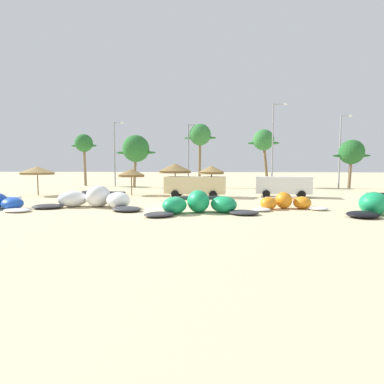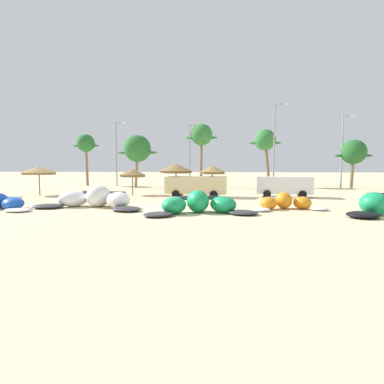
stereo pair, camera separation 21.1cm
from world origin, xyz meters
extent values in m
plane|color=beige|center=(0.00, 0.00, 0.00)|extent=(260.00, 260.00, 0.00)
ellipsoid|color=blue|center=(-9.86, -0.61, 0.38)|extent=(2.10, 2.20, 0.77)
ellipsoid|color=white|center=(-8.91, -1.55, 0.10)|extent=(2.09, 1.80, 0.21)
cylinder|color=white|center=(-11.33, 0.34, 0.64)|extent=(2.78, 0.32, 0.25)
ellipsoid|color=#333338|center=(-7.85, 0.07, 0.15)|extent=(2.29, 1.92, 0.29)
ellipsoid|color=white|center=(-6.62, 1.03, 0.54)|extent=(2.50, 2.52, 1.08)
ellipsoid|color=white|center=(-4.88, 1.22, 0.73)|extent=(1.80, 2.21, 1.46)
ellipsoid|color=white|center=(-3.26, 0.56, 0.54)|extent=(2.28, 2.49, 1.08)
ellipsoid|color=#333338|center=(-2.34, -0.71, 0.15)|extent=(2.50, 2.30, 0.29)
cylinder|color=#333338|center=(-4.78, 1.92, 0.88)|extent=(3.26, 0.75, 0.30)
cube|color=#333338|center=(-4.91, 1.02, 0.73)|extent=(1.27, 0.88, 0.04)
ellipsoid|color=#333338|center=(0.10, -2.63, 0.13)|extent=(2.17, 2.07, 0.27)
ellipsoid|color=#199E5B|center=(0.78, -1.45, 0.50)|extent=(1.87, 2.08, 0.99)
ellipsoid|color=#199E5B|center=(2.12, -0.74, 0.67)|extent=(1.71, 1.99, 1.34)
ellipsoid|color=#199E5B|center=(3.64, -0.74, 0.50)|extent=(2.17, 2.14, 0.99)
ellipsoid|color=#333338|center=(4.79, -1.47, 0.13)|extent=(1.85, 1.51, 0.27)
cylinder|color=#333338|center=(1.98, -0.15, 0.80)|extent=(2.81, 0.93, 0.26)
cube|color=#333338|center=(2.16, -0.90, 0.67)|extent=(1.15, 0.85, 0.04)
ellipsoid|color=white|center=(5.99, 0.04, 0.11)|extent=(1.55, 1.50, 0.22)
ellipsoid|color=orange|center=(6.54, 0.93, 0.41)|extent=(1.41, 1.49, 0.81)
ellipsoid|color=orange|center=(7.59, 1.46, 0.55)|extent=(1.26, 1.37, 1.09)
ellipsoid|color=orange|center=(8.77, 1.42, 0.41)|extent=(1.57, 1.56, 0.81)
ellipsoid|color=white|center=(9.64, 0.83, 0.11)|extent=(1.31, 1.18, 0.22)
cylinder|color=white|center=(7.51, 1.86, 0.65)|extent=(2.18, 0.66, 0.20)
cube|color=white|center=(7.62, 1.34, 0.55)|extent=(0.87, 0.58, 0.04)
ellipsoid|color=black|center=(11.13, -1.93, 0.18)|extent=(2.21, 2.10, 0.35)
ellipsoid|color=#199E5B|center=(12.22, -0.76, 0.65)|extent=(2.29, 2.34, 1.31)
cylinder|color=brown|center=(-13.93, 8.94, 1.09)|extent=(0.10, 0.10, 2.18)
cone|color=#9E7F4C|center=(-13.93, 8.94, 2.47)|extent=(3.19, 3.19, 0.58)
cylinder|color=olive|center=(-13.93, 8.94, 2.08)|extent=(3.03, 3.03, 0.20)
cylinder|color=brown|center=(-5.07, 9.94, 0.98)|extent=(0.10, 0.10, 1.95)
cone|color=olive|center=(-5.07, 9.94, 2.24)|extent=(2.57, 2.57, 0.57)
cylinder|color=brown|center=(-5.07, 9.94, 1.85)|extent=(2.45, 2.45, 0.20)
cylinder|color=brown|center=(-0.83, 9.96, 1.16)|extent=(0.10, 0.10, 2.32)
cone|color=olive|center=(-0.83, 9.96, 2.68)|extent=(3.13, 3.13, 0.71)
cylinder|color=brown|center=(-0.83, 9.96, 2.22)|extent=(2.97, 2.97, 0.20)
cylinder|color=brown|center=(2.63, 9.21, 1.13)|extent=(0.10, 0.10, 2.26)
cone|color=olive|center=(2.63, 9.21, 2.55)|extent=(2.36, 2.36, 0.57)
cylinder|color=olive|center=(2.63, 9.21, 2.16)|extent=(2.24, 2.24, 0.20)
cube|color=white|center=(9.10, 9.39, 1.09)|extent=(5.01, 2.55, 1.50)
cube|color=black|center=(7.79, 9.56, 1.35)|extent=(1.44, 2.05, 0.56)
cylinder|color=black|center=(7.50, 8.61, 0.34)|extent=(0.71, 0.33, 0.68)
cylinder|color=black|center=(7.75, 10.55, 0.34)|extent=(0.71, 0.33, 0.68)
cylinder|color=black|center=(10.45, 8.23, 0.34)|extent=(0.71, 0.33, 0.68)
cylinder|color=black|center=(10.70, 10.17, 0.34)|extent=(0.71, 0.33, 0.68)
cube|color=beige|center=(1.21, 8.66, 1.09)|extent=(5.51, 2.41, 1.50)
cube|color=black|center=(-0.27, 8.75, 1.35)|extent=(1.47, 2.13, 0.56)
cylinder|color=black|center=(-0.52, 7.72, 0.34)|extent=(0.69, 0.28, 0.68)
cylinder|color=black|center=(-0.40, 9.81, 0.34)|extent=(0.69, 0.28, 0.68)
cylinder|color=black|center=(2.82, 7.51, 0.34)|extent=(0.69, 0.28, 0.68)
cylinder|color=black|center=(2.94, 9.60, 0.34)|extent=(0.69, 0.28, 0.68)
cylinder|color=#7F6647|center=(-15.90, 23.88, 3.04)|extent=(0.46, 0.36, 6.08)
sphere|color=#286B2D|center=(-15.95, 23.88, 6.08)|extent=(2.52, 2.52, 2.52)
ellipsoid|color=#286B2D|center=(-16.96, 23.88, 5.70)|extent=(1.76, 0.50, 0.36)
ellipsoid|color=#286B2D|center=(-14.94, 23.88, 5.70)|extent=(1.76, 0.50, 0.36)
cylinder|color=#7F6647|center=(-7.61, 20.43, 2.53)|extent=(0.67, 0.36, 5.07)
sphere|color=#286B2D|center=(-7.46, 20.43, 5.06)|extent=(3.48, 3.48, 3.48)
ellipsoid|color=#286B2D|center=(-8.85, 20.43, 4.54)|extent=(2.44, 0.50, 0.36)
ellipsoid|color=#286B2D|center=(-6.06, 20.43, 4.54)|extent=(2.44, 0.50, 0.36)
cylinder|color=#7F6647|center=(0.71, 22.05, 3.46)|extent=(0.45, 0.36, 6.93)
sphere|color=#337A38|center=(0.75, 22.05, 6.92)|extent=(2.84, 2.84, 2.84)
ellipsoid|color=#337A38|center=(-0.39, 22.05, 6.50)|extent=(1.99, 0.50, 0.36)
ellipsoid|color=#337A38|center=(1.88, 22.05, 6.50)|extent=(1.99, 0.50, 0.36)
cylinder|color=brown|center=(9.47, 23.34, 3.14)|extent=(1.03, 0.36, 6.29)
sphere|color=#337A38|center=(9.14, 23.34, 6.29)|extent=(2.81, 2.81, 2.81)
ellipsoid|color=#337A38|center=(8.02, 23.34, 5.87)|extent=(1.97, 0.50, 0.36)
ellipsoid|color=#337A38|center=(10.26, 23.34, 5.87)|extent=(1.97, 0.50, 0.36)
cylinder|color=#7F6647|center=(19.73, 21.63, 2.28)|extent=(0.50, 0.36, 4.57)
sphere|color=#236028|center=(19.80, 21.63, 4.56)|extent=(3.05, 3.05, 3.05)
ellipsoid|color=#236028|center=(18.58, 21.63, 4.10)|extent=(2.14, 0.50, 0.36)
ellipsoid|color=#236028|center=(21.02, 21.63, 4.10)|extent=(2.14, 0.50, 0.36)
cylinder|color=gray|center=(-11.39, 23.65, 4.48)|extent=(0.18, 0.18, 8.97)
cylinder|color=gray|center=(-10.78, 23.65, 8.82)|extent=(1.23, 0.10, 0.10)
ellipsoid|color=silver|center=(-10.17, 23.65, 8.82)|extent=(0.56, 0.24, 0.20)
cylinder|color=gray|center=(-0.76, 21.56, 4.14)|extent=(0.18, 0.18, 8.28)
cylinder|color=gray|center=(0.00, 21.56, 8.13)|extent=(1.51, 0.10, 0.10)
ellipsoid|color=silver|center=(0.76, 21.56, 8.13)|extent=(0.56, 0.24, 0.20)
cylinder|color=gray|center=(9.84, 20.23, 5.23)|extent=(0.18, 0.18, 10.47)
cylinder|color=gray|center=(10.57, 20.23, 10.32)|extent=(1.46, 0.10, 0.10)
ellipsoid|color=silver|center=(11.30, 20.23, 10.32)|extent=(0.56, 0.24, 0.20)
cylinder|color=gray|center=(18.50, 21.96, 4.61)|extent=(0.18, 0.18, 9.22)
cylinder|color=gray|center=(19.09, 21.96, 9.07)|extent=(1.16, 0.10, 0.10)
ellipsoid|color=silver|center=(19.67, 21.96, 9.07)|extent=(0.56, 0.24, 0.20)
camera|label=1|loc=(3.43, -19.42, 2.77)|focal=29.27mm
camera|label=2|loc=(3.64, -19.40, 2.77)|focal=29.27mm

